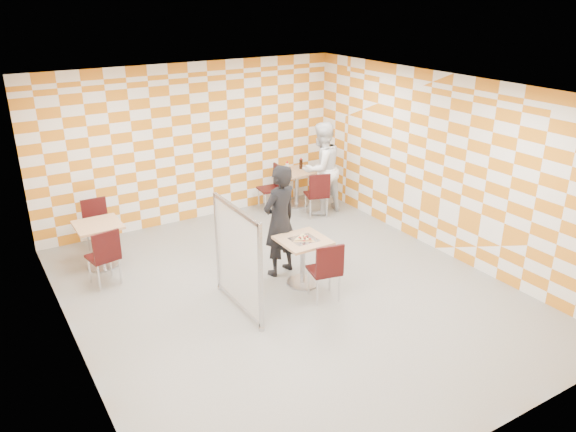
% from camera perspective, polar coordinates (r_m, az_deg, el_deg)
% --- Properties ---
extents(room_shell, '(7.00, 7.00, 7.00)m').
position_cam_1_polar(room_shell, '(8.27, -1.83, 2.88)').
color(room_shell, gray).
rests_on(room_shell, ground).
extents(main_table, '(0.70, 0.70, 0.75)m').
position_cam_1_polar(main_table, '(8.48, 1.53, -3.85)').
color(main_table, tan).
rests_on(main_table, ground).
extents(second_table, '(0.70, 0.70, 0.75)m').
position_cam_1_polar(second_table, '(11.62, 0.90, 3.49)').
color(second_table, tan).
rests_on(second_table, ground).
extents(empty_table, '(0.70, 0.70, 0.75)m').
position_cam_1_polar(empty_table, '(9.51, -18.59, -2.09)').
color(empty_table, tan).
rests_on(empty_table, ground).
extents(chair_main_front, '(0.50, 0.51, 0.92)m').
position_cam_1_polar(chair_main_front, '(8.02, 3.96, -5.23)').
color(chair_main_front, '#330A0A').
rests_on(chair_main_front, ground).
extents(chair_second_front, '(0.53, 0.53, 0.92)m').
position_cam_1_polar(chair_second_front, '(10.97, 3.05, 2.49)').
color(chair_second_front, '#330A0A').
rests_on(chair_second_front, ground).
extents(chair_second_side, '(0.46, 0.46, 0.92)m').
position_cam_1_polar(chair_second_side, '(11.39, -1.46, 3.28)').
color(chair_second_side, '#330A0A').
rests_on(chair_second_side, ground).
extents(chair_empty_near, '(0.49, 0.50, 0.92)m').
position_cam_1_polar(chair_empty_near, '(8.85, -18.11, -3.62)').
color(chair_empty_near, '#330A0A').
rests_on(chair_empty_near, ground).
extents(chair_empty_far, '(0.42, 0.43, 0.92)m').
position_cam_1_polar(chair_empty_far, '(10.08, -18.83, -0.52)').
color(chair_empty_far, '#330A0A').
rests_on(chair_empty_far, ground).
extents(partition, '(0.08, 1.38, 1.55)m').
position_cam_1_polar(partition, '(7.73, -5.13, -4.33)').
color(partition, white).
rests_on(partition, ground).
extents(man_dark, '(0.74, 0.58, 1.79)m').
position_cam_1_polar(man_dark, '(8.67, -0.85, -0.48)').
color(man_dark, black).
rests_on(man_dark, ground).
extents(man_white, '(0.99, 0.82, 1.85)m').
position_cam_1_polar(man_white, '(11.12, 3.40, 4.84)').
color(man_white, white).
rests_on(man_white, ground).
extents(pizza_on_foil, '(0.40, 0.40, 0.04)m').
position_cam_1_polar(pizza_on_foil, '(8.36, 1.60, -2.30)').
color(pizza_on_foil, silver).
rests_on(pizza_on_foil, main_table).
extents(sport_bottle, '(0.06, 0.06, 0.20)m').
position_cam_1_polar(sport_bottle, '(11.52, -0.09, 5.04)').
color(sport_bottle, white).
rests_on(sport_bottle, second_table).
extents(soda_bottle, '(0.07, 0.07, 0.23)m').
position_cam_1_polar(soda_bottle, '(11.66, 1.32, 5.32)').
color(soda_bottle, black).
rests_on(soda_bottle, second_table).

